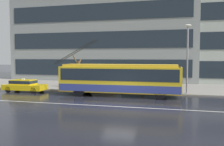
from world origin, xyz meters
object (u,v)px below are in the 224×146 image
at_px(bus_shelter, 104,71).
at_px(pedestrian_approaching_curb, 143,80).
at_px(pedestrian_walking_past, 122,74).
at_px(street_lamp, 187,53).
at_px(taxi_queued_behind_bus, 24,85).
at_px(pedestrian_at_shelter, 85,80).
at_px(trolleybus, 120,79).
at_px(street_tree_bare, 78,71).

distance_m(bus_shelter, pedestrian_approaching_curb, 4.36).
bearing_deg(bus_shelter, pedestrian_walking_past, 12.13).
height_order(bus_shelter, street_lamp, street_lamp).
height_order(taxi_queued_behind_bus, street_lamp, street_lamp).
relative_size(taxi_queued_behind_bus, pedestrian_at_shelter, 2.64).
bearing_deg(trolleybus, pedestrian_approaching_curb, 70.29).
xyz_separation_m(trolleybus, taxi_queued_behind_bus, (-10.18, 0.14, -0.92)).
height_order(taxi_queued_behind_bus, bus_shelter, bus_shelter).
bearing_deg(pedestrian_approaching_curb, taxi_queued_behind_bus, -159.77).
relative_size(pedestrian_at_shelter, pedestrian_approaching_curb, 1.00).
distance_m(trolleybus, bus_shelter, 4.49).
xyz_separation_m(bus_shelter, pedestrian_at_shelter, (-1.86, -1.14, -0.95)).
xyz_separation_m(trolleybus, pedestrian_at_shelter, (-4.42, 2.52, -0.49)).
bearing_deg(bus_shelter, taxi_queued_behind_bus, -155.18).
bearing_deg(pedestrian_approaching_curb, pedestrian_walking_past, -169.69).
relative_size(trolleybus, taxi_queued_behind_bus, 2.73).
bearing_deg(pedestrian_approaching_curb, trolleybus, -109.71).
bearing_deg(street_lamp, pedestrian_approaching_curb, 153.21).
bearing_deg(pedestrian_approaching_curb, street_tree_bare, -171.04).
relative_size(street_lamp, street_tree_bare, 1.76).
xyz_separation_m(trolleybus, bus_shelter, (-2.57, 3.66, 0.47)).
distance_m(trolleybus, pedestrian_walking_past, 4.13).
bearing_deg(trolleybus, bus_shelter, 125.06).
relative_size(pedestrian_walking_past, street_lamp, 0.31).
distance_m(pedestrian_approaching_curb, pedestrian_walking_past, 2.38).
distance_m(bus_shelter, pedestrian_at_shelter, 2.37).
bearing_deg(pedestrian_walking_past, street_lamp, -15.32).
height_order(bus_shelter, pedestrian_walking_past, bus_shelter).
bearing_deg(street_lamp, bus_shelter, 170.63).
height_order(pedestrian_approaching_curb, street_tree_bare, street_tree_bare).
bearing_deg(pedestrian_walking_past, trolleybus, -80.96).
bearing_deg(street_tree_bare, pedestrian_at_shelter, -37.60).
xyz_separation_m(taxi_queued_behind_bus, pedestrian_approaching_curb, (11.78, 4.34, 0.44)).
distance_m(pedestrian_at_shelter, pedestrian_approaching_curb, 6.34).
height_order(trolleybus, taxi_queued_behind_bus, trolleybus).
xyz_separation_m(taxi_queued_behind_bus, street_lamp, (16.23, 2.10, 3.32)).
distance_m(trolleybus, taxi_queued_behind_bus, 10.22).
bearing_deg(pedestrian_approaching_curb, pedestrian_at_shelter, -161.99).
xyz_separation_m(taxi_queued_behind_bus, street_tree_bare, (4.66, 3.22, 1.32)).
bearing_deg(taxi_queued_behind_bus, bus_shelter, 24.82).
xyz_separation_m(trolleybus, street_lamp, (6.05, 2.24, 2.40)).
relative_size(taxi_queued_behind_bus, pedestrian_walking_past, 2.16).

